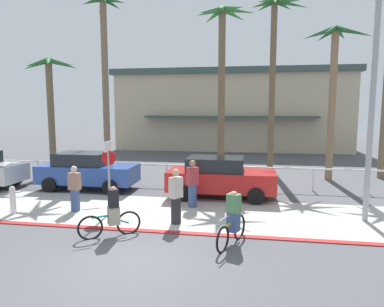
# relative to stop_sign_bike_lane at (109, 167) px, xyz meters

# --- Properties ---
(ground_plane) EXTENTS (80.00, 80.00, 0.00)m
(ground_plane) POSITION_rel_stop_sign_bike_lane_xyz_m (2.03, 6.25, -1.68)
(ground_plane) COLOR #4C4C51
(sidewalk_strip) EXTENTS (44.00, 4.00, 0.02)m
(sidewalk_strip) POSITION_rel_stop_sign_bike_lane_xyz_m (2.03, 0.45, -1.67)
(sidewalk_strip) COLOR #ADAAA0
(sidewalk_strip) RESTS_ON ground
(curb_paint) EXTENTS (44.00, 0.24, 0.03)m
(curb_paint) POSITION_rel_stop_sign_bike_lane_xyz_m (2.03, -1.55, -1.66)
(curb_paint) COLOR maroon
(curb_paint) RESTS_ON ground
(building_backdrop) EXTENTS (20.86, 12.08, 7.09)m
(building_backdrop) POSITION_rel_stop_sign_bike_lane_xyz_m (3.06, 23.58, 1.88)
(building_backdrop) COLOR #BCAD8E
(building_backdrop) RESTS_ON ground
(rail_fence) EXTENTS (24.83, 0.08, 1.04)m
(rail_fence) POSITION_rel_stop_sign_bike_lane_xyz_m (2.03, 4.75, -0.84)
(rail_fence) COLOR white
(rail_fence) RESTS_ON ground
(stop_sign_bike_lane) EXTENTS (0.52, 0.56, 2.56)m
(stop_sign_bike_lane) POSITION_rel_stop_sign_bike_lane_xyz_m (0.00, 0.00, 0.00)
(stop_sign_bike_lane) COLOR gray
(stop_sign_bike_lane) RESTS_ON ground
(bollard_1) EXTENTS (0.20, 0.20, 1.00)m
(bollard_1) POSITION_rel_stop_sign_bike_lane_xyz_m (-3.31, -0.63, -1.16)
(bollard_1) COLOR white
(bollard_1) RESTS_ON ground
(streetlight_curb) EXTENTS (0.24, 2.54, 7.50)m
(streetlight_curb) POSITION_rel_stop_sign_bike_lane_xyz_m (8.61, 0.34, 2.60)
(streetlight_curb) COLOR #9EA0A5
(streetlight_curb) RESTS_ON ground
(palm_tree_1) EXTENTS (3.03, 3.23, 6.45)m
(palm_tree_1) POSITION_rel_stop_sign_bike_lane_xyz_m (-6.07, 6.62, 3.06)
(palm_tree_1) COLOR brown
(palm_tree_1) RESTS_ON ground
(palm_tree_2) EXTENTS (2.54, 3.31, 9.79)m
(palm_tree_2) POSITION_rel_stop_sign_bike_lane_xyz_m (-3.28, 7.54, 5.08)
(palm_tree_2) COLOR #756047
(palm_tree_2) RESTS_ON ground
(palm_tree_3) EXTENTS (3.00, 3.05, 8.80)m
(palm_tree_3) POSITION_rel_stop_sign_bike_lane_xyz_m (3.33, 6.99, 4.83)
(palm_tree_3) COLOR brown
(palm_tree_3) RESTS_ON ground
(palm_tree_4) EXTENTS (3.27, 3.36, 9.95)m
(palm_tree_4) POSITION_rel_stop_sign_bike_lane_xyz_m (6.09, 10.12, 5.60)
(palm_tree_4) COLOR brown
(palm_tree_4) RESTS_ON ground
(palm_tree_5) EXTENTS (3.37, 2.90, 7.78)m
(palm_tree_5) POSITION_rel_stop_sign_bike_lane_xyz_m (8.89, 7.47, 3.92)
(palm_tree_5) COLOR #846B4C
(palm_tree_5) RESTS_ON ground
(car_blue_1) EXTENTS (4.40, 2.02, 1.69)m
(car_blue_1) POSITION_rel_stop_sign_bike_lane_xyz_m (-2.50, 3.42, -0.81)
(car_blue_1) COLOR #284793
(car_blue_1) RESTS_ON ground
(car_red_2) EXTENTS (4.40, 2.02, 1.69)m
(car_red_2) POSITION_rel_stop_sign_bike_lane_xyz_m (3.63, 2.88, -0.81)
(car_red_2) COLOR red
(car_red_2) RESTS_ON ground
(cyclist_yellow_0) EXTENTS (0.71, 1.72, 1.50)m
(cyclist_yellow_0) POSITION_rel_stop_sign_bike_lane_xyz_m (4.42, -2.12, -0.98)
(cyclist_yellow_0) COLOR black
(cyclist_yellow_0) RESTS_ON ground
(cyclist_teal_1) EXTENTS (1.55, 1.05, 1.50)m
(cyclist_teal_1) POSITION_rel_stop_sign_bike_lane_xyz_m (0.95, -2.10, -0.98)
(cyclist_teal_1) COLOR black
(cyclist_teal_1) RESTS_ON ground
(pedestrian_0) EXTENTS (0.44, 0.48, 1.79)m
(pedestrian_0) POSITION_rel_stop_sign_bike_lane_xyz_m (2.54, -0.73, -0.84)
(pedestrian_0) COLOR #232326
(pedestrian_0) RESTS_ON ground
(pedestrian_1) EXTENTS (0.42, 0.35, 1.65)m
(pedestrian_1) POSITION_rel_stop_sign_bike_lane_xyz_m (-1.33, 0.06, -0.92)
(pedestrian_1) COLOR #384C7A
(pedestrian_1) RESTS_ON ground
(pedestrian_2) EXTENTS (0.47, 0.47, 1.78)m
(pedestrian_2) POSITION_rel_stop_sign_bike_lane_xyz_m (2.75, 1.25, -0.85)
(pedestrian_2) COLOR #384C7A
(pedestrian_2) RESTS_ON ground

